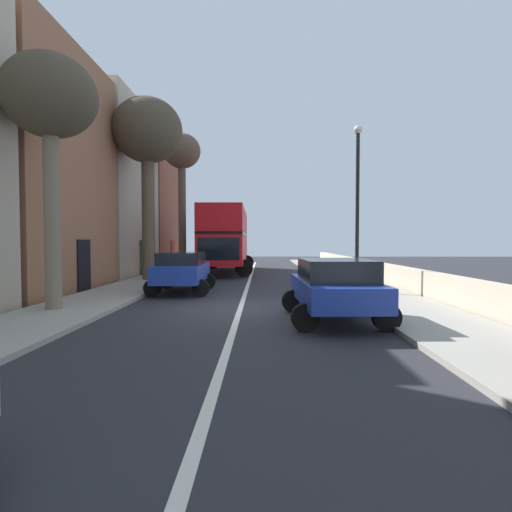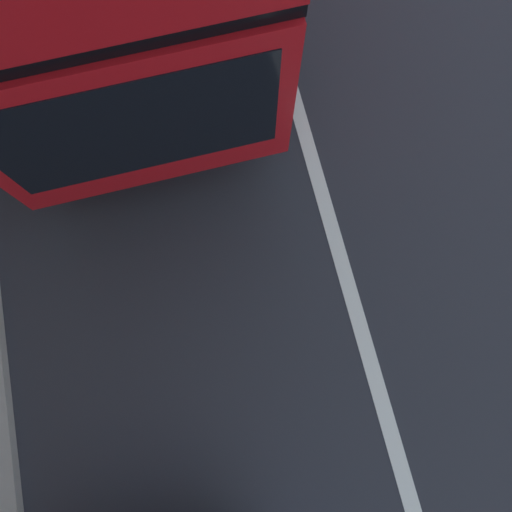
% 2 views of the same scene
% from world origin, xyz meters
% --- Properties ---
extents(ground_plane, '(84.00, 84.00, 0.00)m').
position_xyz_m(ground_plane, '(0.00, 0.00, 0.00)').
color(ground_plane, '#28282D').
extents(road_centre_line, '(0.16, 54.00, 0.01)m').
position_xyz_m(road_centre_line, '(0.00, 0.00, 0.00)').
color(road_centre_line, silver).
rests_on(road_centre_line, ground).
extents(sidewalk_left, '(2.60, 60.00, 0.12)m').
position_xyz_m(sidewalk_left, '(-4.90, 0.00, 0.06)').
color(sidewalk_left, '#9E998E').
rests_on(sidewalk_left, ground).
extents(sidewalk_right, '(2.60, 60.00, 0.12)m').
position_xyz_m(sidewalk_right, '(4.90, 0.00, 0.06)').
color(sidewalk_right, '#9E998E').
rests_on(sidewalk_right, ground).
extents(boundary_wall_right, '(0.36, 54.00, 0.99)m').
position_xyz_m(boundary_wall_right, '(6.45, 0.00, 0.50)').
color(boundary_wall_right, beige).
rests_on(boundary_wall_right, ground).
extents(double_decker_bus, '(3.67, 10.51, 4.06)m').
position_xyz_m(double_decker_bus, '(-1.70, 14.28, 2.35)').
color(double_decker_bus, red).
rests_on(double_decker_bus, ground).
extents(parked_car_blue_right_1, '(2.57, 4.06, 1.58)m').
position_xyz_m(parked_car_blue_right_1, '(2.50, -1.78, 0.90)').
color(parked_car_blue_right_1, '#1E389E').
rests_on(parked_car_blue_right_1, ground).
extents(parked_car_blue_left_3, '(2.46, 4.17, 1.60)m').
position_xyz_m(parked_car_blue_left_3, '(-2.50, 3.87, 0.92)').
color(parked_car_blue_left_3, '#1E389E').
rests_on(parked_car_blue_left_3, ground).
extents(street_tree_left_0, '(2.46, 2.46, 9.02)m').
position_xyz_m(street_tree_left_0, '(-4.64, 14.73, 7.50)').
color(street_tree_left_0, brown).
rests_on(street_tree_left_0, sidewalk_left).
extents(street_tree_left_2, '(2.55, 2.55, 7.10)m').
position_xyz_m(street_tree_left_2, '(-5.25, -0.71, 5.86)').
color(street_tree_left_2, '#7A6B56').
rests_on(street_tree_left_2, sidewalk_left).
extents(street_tree_left_4, '(3.45, 3.45, 9.06)m').
position_xyz_m(street_tree_left_4, '(-5.06, 8.22, 7.30)').
color(street_tree_left_4, brown).
rests_on(street_tree_left_4, sidewalk_left).
extents(lamppost_right, '(0.32, 0.32, 6.31)m').
position_xyz_m(lamppost_right, '(4.30, 3.53, 3.81)').
color(lamppost_right, black).
rests_on(lamppost_right, sidewalk_right).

